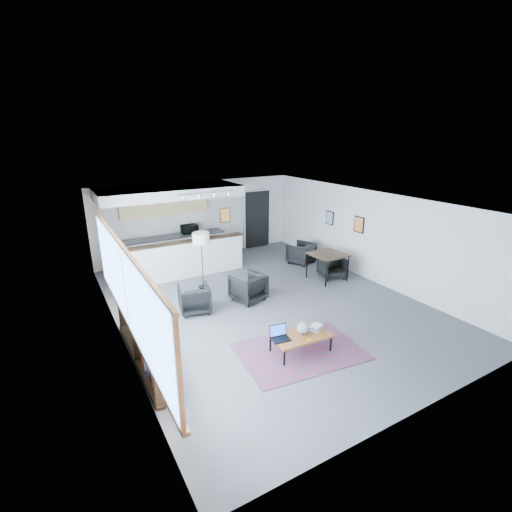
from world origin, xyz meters
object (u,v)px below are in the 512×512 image
floor_lamp (201,240)px  laptop (279,335)px  coffee_table (301,336)px  book_stack (316,327)px  dining_chair_far (301,254)px  armchair_right (248,286)px  dining_table (328,256)px  ceramic_pot (304,328)px  dining_chair_near (332,268)px  microwave (189,228)px  armchair_left (194,297)px

floor_lamp → laptop: bearing=-89.9°
coffee_table → book_stack: bearing=8.9°
book_stack → dining_chair_far: size_ratio=0.54×
armchair_right → dining_table: (2.71, 0.11, 0.34)m
coffee_table → armchair_right: armchair_right is taller
book_stack → ceramic_pot: bearing=-173.7°
dining_chair_near → dining_chair_far: bearing=106.5°
coffee_table → microwave: 6.43m
armchair_left → armchair_right: armchair_right is taller
dining_chair_far → microwave: (-3.04, 2.14, 0.78)m
dining_table → dining_chair_near: bearing=5.1°
dining_chair_far → dining_table: bearing=60.0°
ceramic_pot → dining_chair_far: dining_chair_far is taller
book_stack → dining_chair_far: bearing=57.0°
laptop → floor_lamp: size_ratio=0.25×
book_stack → armchair_right: armchair_right is taller
book_stack → microwave: 6.39m
dining_chair_near → dining_chair_far: size_ratio=0.94×
armchair_right → microwave: 3.85m
floor_lamp → armchair_right: bearing=-62.9°
coffee_table → dining_chair_near: bearing=43.6°
ceramic_pot → armchair_right: size_ratio=0.32×
coffee_table → armchair_right: bearing=87.4°
coffee_table → microwave: bearing=92.0°
laptop → floor_lamp: bearing=97.8°
laptop → armchair_left: bearing=113.8°
book_stack → dining_chair_near: dining_chair_near is taller
ceramic_pot → armchair_left: 2.96m
ceramic_pot → coffee_table: bearing=-175.4°
dining_table → dining_chair_near: 0.47m
book_stack → microwave: (-0.30, 6.35, 0.69)m
dining_chair_far → microwave: size_ratio=1.23×
floor_lamp → microwave: size_ratio=3.00×
laptop → dining_chair_near: 4.48m
book_stack → dining_table: size_ratio=0.36×
coffee_table → book_stack: size_ratio=3.35×
armchair_left → floor_lamp: (0.74, 1.28, 1.01)m
coffee_table → dining_table: 4.04m
armchair_right → microwave: microwave is taller
laptop → book_stack: laptop is taller
book_stack → armchair_right: (-0.15, 2.57, -0.03)m
coffee_table → dining_chair_far: (3.13, 4.25, -0.02)m
floor_lamp → microwave: (0.54, 2.42, -0.27)m
dining_chair_near → microwave: (-3.09, 3.64, 0.80)m
floor_lamp → dining_chair_far: (3.58, 0.28, -1.05)m
laptop → dining_chair_far: 5.47m
armchair_right → dining_chair_near: 2.94m
laptop → armchair_right: (0.69, 2.50, -0.07)m
book_stack → floor_lamp: 4.13m
coffee_table → armchair_left: size_ratio=1.61×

